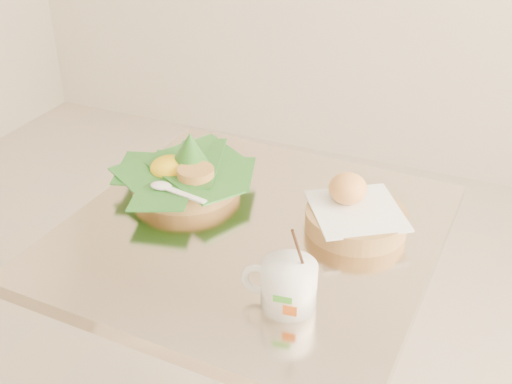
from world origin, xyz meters
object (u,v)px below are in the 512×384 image
at_px(bread_basket, 355,214).
at_px(coffee_mug, 287,284).
at_px(cafe_table, 252,314).
at_px(rice_basket, 185,172).

bearing_deg(bread_basket, coffee_mug, -97.84).
height_order(cafe_table, bread_basket, bread_basket).
distance_m(rice_basket, bread_basket, 0.38).
relative_size(cafe_table, coffee_mug, 4.71).
relative_size(rice_basket, bread_basket, 1.25).
xyz_separation_m(cafe_table, rice_basket, (-0.20, 0.09, 0.26)).
relative_size(bread_basket, coffee_mug, 1.46).
relative_size(cafe_table, bread_basket, 3.21).
height_order(rice_basket, bread_basket, rice_basket).
bearing_deg(cafe_table, coffee_mug, -51.47).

